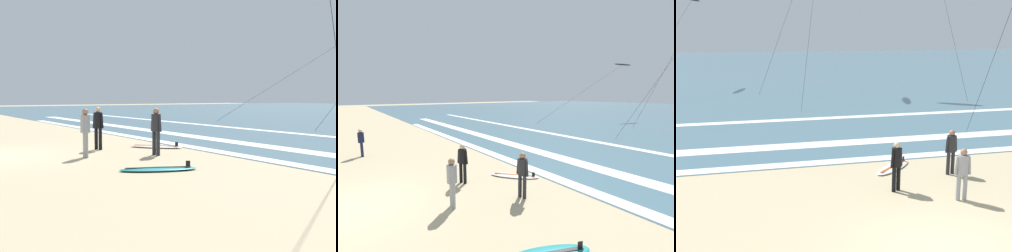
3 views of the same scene
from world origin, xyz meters
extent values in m
plane|color=tan|center=(0.00, 0.00, 0.00)|extent=(160.00, 160.00, 0.00)
cube|color=#476B7A|center=(0.00, 51.76, 0.01)|extent=(140.00, 90.00, 0.01)
cube|color=white|center=(0.98, 7.16, 0.01)|extent=(41.17, 0.62, 0.01)
cube|color=white|center=(0.33, 9.76, 0.01)|extent=(51.15, 0.99, 0.01)
cube|color=white|center=(-0.09, 15.32, 0.01)|extent=(58.52, 0.67, 0.01)
cylinder|color=black|center=(0.11, 3.73, 0.41)|extent=(0.13, 0.13, 0.82)
cylinder|color=black|center=(0.29, 3.82, 0.41)|extent=(0.13, 0.13, 0.82)
cylinder|color=black|center=(0.20, 3.78, 1.11)|extent=(0.32, 0.32, 0.58)
cylinder|color=black|center=(0.03, 3.70, 1.08)|extent=(0.16, 0.14, 0.56)
cylinder|color=black|center=(0.36, 3.86, 1.08)|extent=(0.16, 0.14, 0.56)
sphere|color=#DBB28E|center=(0.20, 3.78, 1.49)|extent=(0.21, 0.21, 0.21)
cylinder|color=#232328|center=(2.52, 4.82, 0.41)|extent=(0.13, 0.13, 0.82)
cylinder|color=#232328|center=(2.71, 4.86, 0.41)|extent=(0.13, 0.13, 0.82)
cylinder|color=#232328|center=(2.62, 4.84, 1.11)|extent=(0.32, 0.32, 0.58)
cylinder|color=#232328|center=(2.43, 4.80, 1.08)|extent=(0.15, 0.11, 0.56)
cylinder|color=#232328|center=(2.80, 4.88, 1.08)|extent=(0.15, 0.11, 0.56)
sphere|color=#9E7051|center=(2.62, 4.84, 1.49)|extent=(0.21, 0.21, 0.21)
cylinder|color=gray|center=(1.73, 2.65, 0.41)|extent=(0.13, 0.13, 0.82)
cylinder|color=gray|center=(1.92, 2.61, 0.41)|extent=(0.13, 0.13, 0.82)
cylinder|color=gray|center=(1.82, 2.63, 1.11)|extent=(0.32, 0.32, 0.58)
cylinder|color=gray|center=(1.64, 2.66, 1.08)|extent=(0.15, 0.11, 0.56)
cylinder|color=gray|center=(2.01, 2.60, 1.08)|extent=(0.15, 0.11, 0.56)
sphere|color=#9E7051|center=(1.82, 2.63, 1.49)|extent=(0.21, 0.21, 0.21)
ellipsoid|color=silver|center=(0.88, 5.89, 0.04)|extent=(1.97, 1.84, 0.09)
cube|color=#D84C19|center=(0.88, 5.89, 0.09)|extent=(1.40, 1.26, 0.01)
cube|color=black|center=(1.50, 6.44, 0.17)|extent=(0.10, 0.09, 0.16)
cylinder|color=#333333|center=(0.51, 22.21, 5.41)|extent=(2.83, 9.04, 10.84)
camera|label=1|loc=(14.61, -2.43, 2.00)|focal=44.53mm
camera|label=2|loc=(8.28, -0.06, 3.56)|focal=24.31mm
camera|label=3|loc=(-4.30, -7.85, 4.92)|focal=44.54mm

